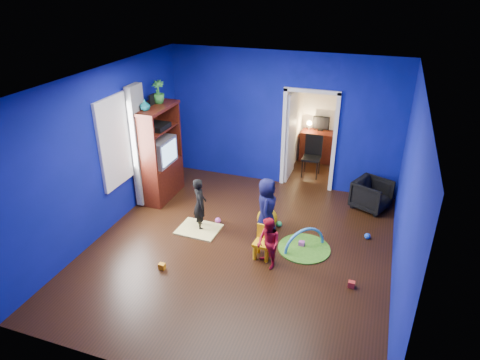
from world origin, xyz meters
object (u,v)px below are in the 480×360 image
(vase, at_px, (145,105))
(study_desk, at_px, (318,146))
(toddler_red, at_px, (268,243))
(crt_tv, at_px, (159,151))
(tv_armoire, at_px, (158,153))
(armchair, at_px, (372,195))
(hopper_ball, at_px, (267,218))
(kid_chair, at_px, (263,244))
(child_black, at_px, (200,204))
(folding_chair, at_px, (311,157))
(play_mat, at_px, (304,248))
(child_navy, at_px, (267,208))

(vase, distance_m, study_desk, 4.63)
(toddler_red, relative_size, crt_tv, 1.24)
(tv_armoire, bearing_deg, toddler_red, -29.48)
(toddler_red, distance_m, study_desk, 4.55)
(vase, bearing_deg, tv_armoire, 90.00)
(armchair, bearing_deg, hopper_ball, 151.23)
(kid_chair, height_order, study_desk, study_desk)
(crt_tv, bearing_deg, child_black, -34.80)
(toddler_red, distance_m, folding_chair, 3.59)
(armchair, xyz_separation_m, vase, (-4.24, -1.21, 1.76))
(child_black, bearing_deg, toddler_red, -148.91)
(tv_armoire, xyz_separation_m, kid_chair, (2.65, -1.38, -0.73))
(crt_tv, bearing_deg, armchair, 12.22)
(armchair, distance_m, toddler_red, 2.88)
(kid_chair, bearing_deg, study_desk, 92.73)
(vase, bearing_deg, folding_chair, 39.40)
(folding_chair, bearing_deg, toddler_red, -90.17)
(armchair, distance_m, play_mat, 2.10)
(tv_armoire, xyz_separation_m, play_mat, (3.27, -0.93, -0.97))
(kid_chair, bearing_deg, folding_chair, 92.13)
(kid_chair, bearing_deg, toddler_red, -48.28)
(kid_chair, bearing_deg, hopper_ball, 106.05)
(child_navy, bearing_deg, tv_armoire, 64.49)
(child_navy, bearing_deg, armchair, -56.26)
(child_navy, height_order, crt_tv, crt_tv)
(vase, distance_m, folding_chair, 3.98)
(tv_armoire, distance_m, study_desk, 4.13)
(kid_chair, distance_m, folding_chair, 3.40)
(toddler_red, height_order, study_desk, toddler_red)
(armchair, bearing_deg, folding_chair, 75.73)
(toddler_red, bearing_deg, kid_chair, 170.51)
(toddler_red, height_order, crt_tv, crt_tv)
(play_mat, bearing_deg, study_desk, 96.68)
(armchair, height_order, toddler_red, toddler_red)
(kid_chair, xyz_separation_m, folding_chair, (0.16, 3.39, 0.21))
(toddler_red, xyz_separation_m, kid_chair, (-0.15, 0.20, -0.19))
(toddler_red, distance_m, crt_tv, 3.24)
(study_desk, bearing_deg, kid_chair, -92.12)
(child_black, relative_size, kid_chair, 2.00)
(crt_tv, relative_size, kid_chair, 1.40)
(child_black, bearing_deg, crt_tv, 21.48)
(kid_chair, bearing_deg, play_mat, 41.06)
(tv_armoire, bearing_deg, child_navy, -15.86)
(study_desk, xyz_separation_m, folding_chair, (0.00, -0.96, 0.09))
(child_black, bearing_deg, kid_chair, -144.23)
(child_black, relative_size, study_desk, 1.14)
(tv_armoire, relative_size, crt_tv, 2.80)
(armchair, relative_size, study_desk, 0.75)
(child_navy, bearing_deg, play_mat, -115.65)
(vase, xyz_separation_m, hopper_ball, (2.47, -0.17, -1.87))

